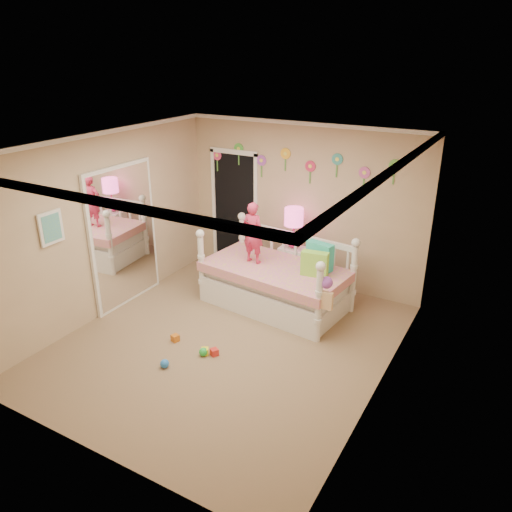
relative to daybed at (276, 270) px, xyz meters
The scene contains 18 objects.
floor 1.38m from the daybed, 92.92° to the right, with size 4.00×4.50×0.01m, color #7F684C.
ceiling 2.38m from the daybed, 92.92° to the right, with size 4.00×4.50×0.01m, color white.
back_wall 1.23m from the daybed, 93.65° to the left, with size 4.00×0.01×2.60m, color tan.
left_wall 2.52m from the daybed, 148.78° to the right, with size 0.01×4.50×2.60m, color tan.
right_wall 2.42m from the daybed, 32.86° to the right, with size 0.01×4.50×2.60m, color tan.
crown_molding 2.35m from the daybed, 92.92° to the right, with size 4.00×4.50×0.06m, color white, non-canonical shape.
daybed is the anchor object (origin of this frame).
pillow_turquoise 0.69m from the daybed, 20.85° to the left, with size 0.40×0.14×0.40m, color #26C1AA.
pillow_lime 0.67m from the daybed, ahead, with size 0.37×0.14×0.35m, color #8BDD43.
child 0.64m from the daybed, behind, with size 0.34×0.22×0.93m, color #CF2F57.
nightstand 0.76m from the daybed, 95.14° to the left, with size 0.40×0.31×0.67m, color white.
table_lamp 0.89m from the daybed, 95.14° to the left, with size 0.30×0.30×0.65m.
closet_doorway 1.70m from the daybed, 143.16° to the left, with size 0.90×0.04×2.07m, color black.
flower_decals 1.69m from the daybed, 98.85° to the left, with size 3.40×0.02×0.50m, color #B2668C, non-canonical shape.
mirror_closet 2.28m from the daybed, 154.83° to the right, with size 0.07×1.30×2.10m, color white.
wall_picture 3.12m from the daybed, 133.40° to the right, with size 0.05×0.34×0.42m, color white.
hanging_bag 1.18m from the daybed, 29.89° to the right, with size 0.20×0.16×0.36m, color beige, non-canonical shape.
toy_scatter 2.06m from the daybed, 101.29° to the right, with size 0.80×1.30×0.11m, color #996666, non-canonical shape.
Camera 1 is at (3.11, -4.72, 3.61)m, focal length 35.05 mm.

